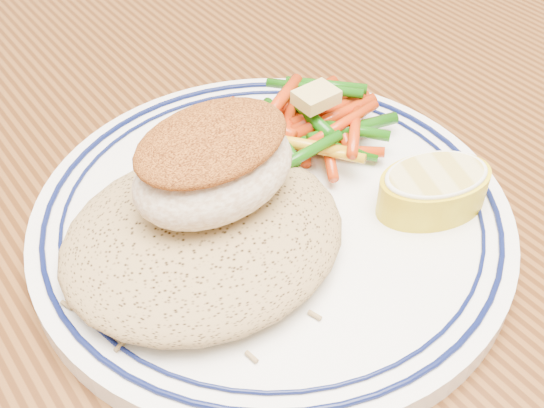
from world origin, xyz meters
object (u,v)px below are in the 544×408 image
(fish_fillet, at_px, (214,163))
(lemon_wedge, at_px, (433,188))
(rice_pilaf, at_px, (203,231))
(vegetable_pile, at_px, (309,122))
(dining_table, at_px, (236,286))
(plate, at_px, (272,218))

(fish_fillet, height_order, lemon_wedge, fish_fillet)
(rice_pilaf, distance_m, fish_fillet, 0.04)
(fish_fillet, distance_m, lemon_wedge, 0.12)
(vegetable_pile, bearing_deg, lemon_wedge, -78.67)
(dining_table, bearing_deg, lemon_wedge, -54.26)
(plate, height_order, fish_fillet, fish_fillet)
(plate, relative_size, fish_fillet, 2.79)
(vegetable_pile, relative_size, lemon_wedge, 1.49)
(fish_fillet, relative_size, vegetable_pile, 0.87)
(rice_pilaf, bearing_deg, vegetable_pile, 21.82)
(plate, distance_m, fish_fillet, 0.06)
(plate, xyz_separation_m, rice_pilaf, (-0.05, -0.00, 0.02))
(dining_table, height_order, rice_pilaf, rice_pilaf)
(dining_table, distance_m, plate, 0.12)
(rice_pilaf, bearing_deg, lemon_wedge, -21.11)
(lemon_wedge, bearing_deg, vegetable_pile, 101.33)
(rice_pilaf, distance_m, lemon_wedge, 0.13)
(plate, distance_m, vegetable_pile, 0.07)
(dining_table, xyz_separation_m, fish_fillet, (-0.03, -0.04, 0.16))
(fish_fillet, bearing_deg, dining_table, 50.32)
(dining_table, xyz_separation_m, rice_pilaf, (-0.05, -0.05, 0.13))
(rice_pilaf, height_order, vegetable_pile, same)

